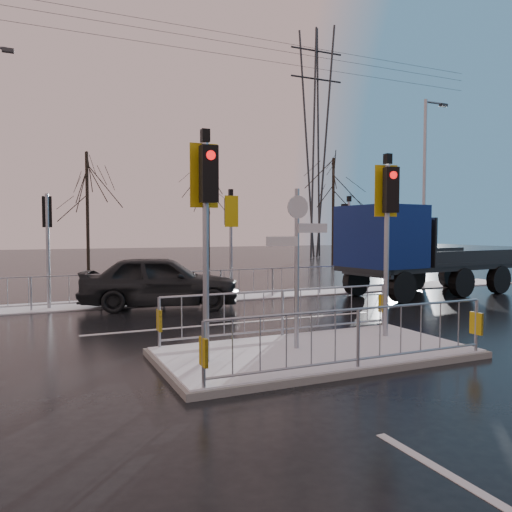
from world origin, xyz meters
name	(u,v)px	position (x,y,z in m)	size (l,w,h in m)	color
ground	(315,356)	(0.00, 0.00, 0.00)	(120.00, 120.00, 0.00)	black
snow_verge	(188,299)	(0.00, 8.60, 0.02)	(30.00, 2.00, 0.04)	white
lane_markings	(324,360)	(0.00, -0.33, 0.00)	(8.00, 11.38, 0.01)	silver
traffic_island	(314,336)	(-0.01, 0.01, 0.39)	(6.00, 3.04, 4.15)	slate
far_kerb_fixtures	(200,271)	(0.29, 8.09, 1.02)	(18.00, 0.65, 3.83)	#9499A1
car_far_lane	(161,281)	(-1.29, 7.16, 0.83)	(1.96, 4.87, 1.66)	black
flatbed_truck	(401,249)	(7.23, 6.07, 1.74)	(7.29, 3.26, 3.28)	black
tree_far_a	(87,188)	(-2.00, 22.00, 4.82)	(3.75, 3.75, 7.08)	black
tree_far_b	(208,204)	(6.00, 24.00, 4.18)	(3.25, 3.25, 6.14)	black
tree_far_c	(333,190)	(14.00, 21.00, 5.15)	(4.00, 4.00, 7.55)	black
street_lamp_right	(426,184)	(10.57, 8.50, 4.39)	(1.25, 0.18, 8.00)	#9499A1
pylon_wires	(305,131)	(16.88, 30.00, 11.03)	(70.00, 2.38, 19.97)	#2D3033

